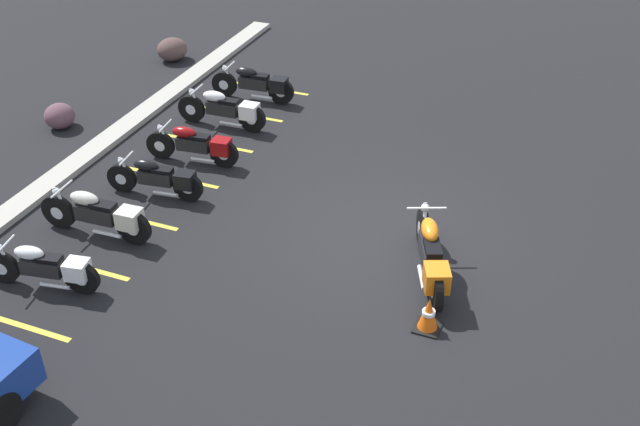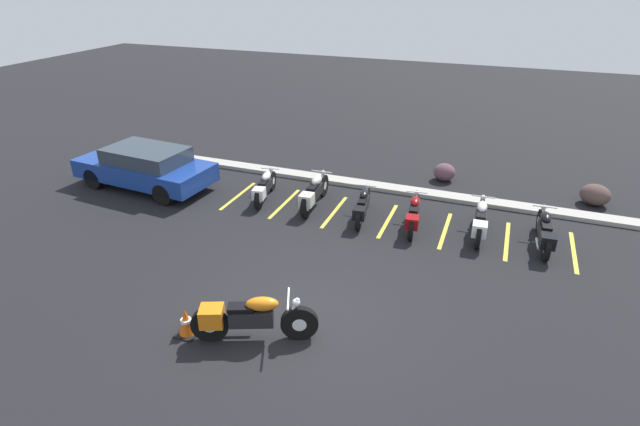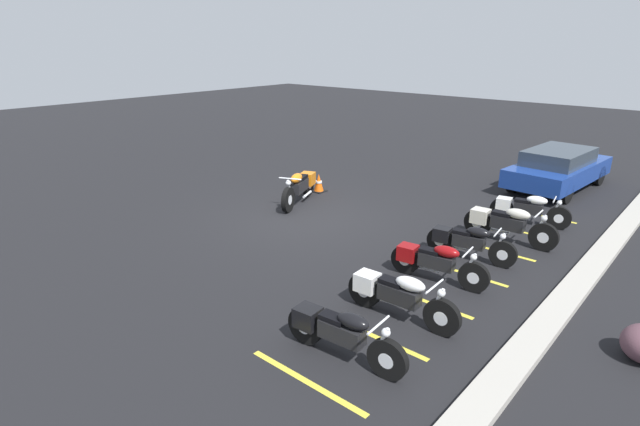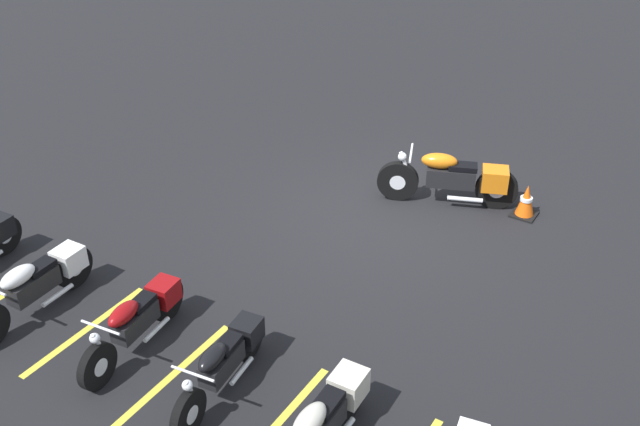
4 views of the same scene
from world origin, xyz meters
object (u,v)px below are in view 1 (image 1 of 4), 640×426
motorcycle_orange_featured (431,255)px  parked_bike_4 (225,109)px  landscape_rock_0 (60,116)px  parked_bike_1 (100,215)px  parked_bike_3 (196,145)px  landscape_rock_1 (172,49)px  parked_bike_2 (159,178)px  parked_bike_5 (256,84)px  traffic_cone (428,315)px  parked_bike_0 (46,267)px

motorcycle_orange_featured → parked_bike_4: (3.62, 5.61, -0.05)m
motorcycle_orange_featured → landscape_rock_0: (2.25, 9.04, -0.21)m
parked_bike_1 → motorcycle_orange_featured: bearing=-173.0°
landscape_rock_0 → parked_bike_4: bearing=-68.2°
parked_bike_3 → landscape_rock_1: (4.62, 3.35, -0.12)m
parked_bike_2 → landscape_rock_1: 6.88m
parked_bike_4 → motorcycle_orange_featured: bearing=144.8°
parked_bike_1 → landscape_rock_1: size_ratio=2.63×
motorcycle_orange_featured → landscape_rock_1: size_ratio=2.67×
motorcycle_orange_featured → parked_bike_5: motorcycle_orange_featured is taller
parked_bike_1 → traffic_cone: size_ratio=3.87×
traffic_cone → landscape_rock_1: bearing=49.5°
parked_bike_5 → motorcycle_orange_featured: bearing=133.0°
motorcycle_orange_featured → parked_bike_1: motorcycle_orange_featured is taller
parked_bike_1 → parked_bike_4: parked_bike_1 is taller
motorcycle_orange_featured → landscape_rock_1: motorcycle_orange_featured is taller
parked_bike_2 → parked_bike_4: size_ratio=0.92×
parked_bike_5 → landscape_rock_0: (-2.90, 3.47, -0.15)m
parked_bike_2 → traffic_cone: (-1.73, -5.71, -0.14)m
parked_bike_1 → landscape_rock_1: (7.53, 3.09, -0.15)m
parked_bike_2 → landscape_rock_1: (6.01, 3.34, -0.11)m
parked_bike_0 → parked_bike_5: size_ratio=0.95×
parked_bike_5 → parked_bike_2: bearing=87.6°
parked_bike_1 → traffic_cone: parked_bike_1 is taller
parked_bike_2 → landscape_rock_0: 3.99m
parked_bike_2 → traffic_cone: size_ratio=3.45×
parked_bike_0 → parked_bike_4: (6.09, -0.01, 0.03)m
parked_bike_0 → traffic_cone: (1.31, -5.90, -0.15)m
parked_bike_4 → parked_bike_5: bearing=-93.4°
parked_bike_0 → parked_bike_3: size_ratio=0.98×
parked_bike_0 → parked_bike_5: bearing=-100.4°
parked_bike_0 → traffic_cone: size_ratio=3.48×
landscape_rock_0 → parked_bike_2: bearing=-114.8°
landscape_rock_0 → landscape_rock_1: 4.35m
parked_bike_4 → landscape_rock_0: bearing=19.5°
motorcycle_orange_featured → parked_bike_3: motorcycle_orange_featured is taller
parked_bike_1 → parked_bike_0: bearing=89.9°
parked_bike_4 → landscape_rock_1: (2.96, 3.16, -0.14)m
parked_bike_5 → landscape_rock_0: 4.52m
parked_bike_0 → landscape_rock_0: (4.72, 3.43, -0.13)m
parked_bike_3 → traffic_cone: 6.50m
motorcycle_orange_featured → parked_bike_3: (1.97, 5.41, -0.07)m
landscape_rock_1 → traffic_cone: landscape_rock_1 is taller
parked_bike_5 → parked_bike_4: bearing=84.6°
parked_bike_4 → landscape_rock_1: parked_bike_4 is taller
motorcycle_orange_featured → parked_bike_1: size_ratio=1.01×
parked_bike_3 → traffic_cone: (-3.12, -5.70, -0.16)m
parked_bike_1 → traffic_cone: bearing=175.5°
parked_bike_4 → parked_bike_2: bearing=91.1°
parked_bike_2 → landscape_rock_0: parked_bike_2 is taller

